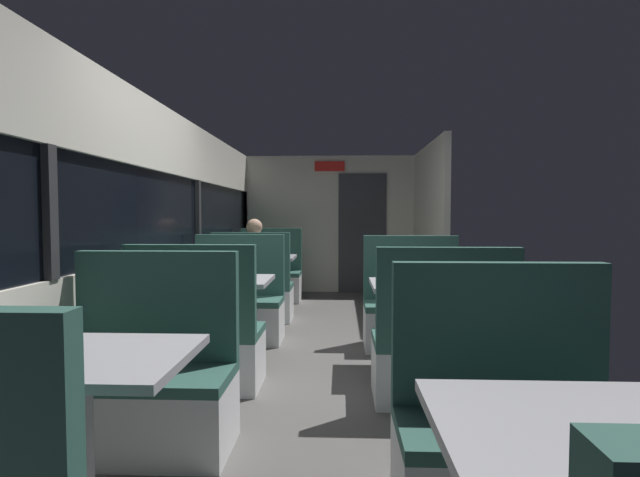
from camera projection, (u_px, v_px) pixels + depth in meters
ground_plane at (318, 372)px, 4.09m from camera, size 3.30×9.20×0.02m
carriage_window_panel_left at (147, 239)px, 4.09m from camera, size 0.09×8.48×2.30m
carriage_end_bulkhead at (333, 225)px, 8.21m from camera, size 2.90×0.11×2.30m
carriage_aisle_panel_right at (429, 226)px, 6.96m from camera, size 0.08×2.40×2.30m
dining_table_near_window at (80, 378)px, 2.01m from camera, size 0.90×0.70×0.74m
bench_near_window_facing_entry at (148, 390)px, 2.72m from camera, size 0.95×0.50×1.10m
dining_table_mid_window at (220, 290)px, 4.35m from camera, size 0.90×0.70×0.74m
bench_mid_window_facing_end at (198, 345)px, 3.67m from camera, size 0.95×0.50×1.10m
bench_mid_window_facing_entry at (237, 309)px, 5.06m from camera, size 0.95×0.50×1.10m
dining_table_far_window at (262, 263)px, 6.69m from camera, size 0.90×0.70×0.74m
bench_far_window_facing_end at (253, 294)px, 6.01m from camera, size 0.95×0.50×1.10m
bench_far_window_facing_entry at (270, 279)px, 7.40m from camera, size 0.95×0.50×1.10m
dining_table_front_aisle at (599, 460)px, 1.33m from camera, size 0.90×0.70×0.74m
bench_front_aisle_facing_entry at (509, 448)px, 2.04m from camera, size 0.95×0.50×1.10m
dining_table_rear_aisle at (425, 295)px, 4.07m from camera, size 0.90×0.70×0.74m
bench_rear_aisle_facing_end at (442, 356)px, 3.39m from camera, size 0.95×0.50×1.10m
bench_rear_aisle_facing_entry at (412, 314)px, 4.79m from camera, size 0.95×0.50×1.10m
seated_passenger at (254, 277)px, 6.07m from camera, size 0.47×0.55×1.26m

